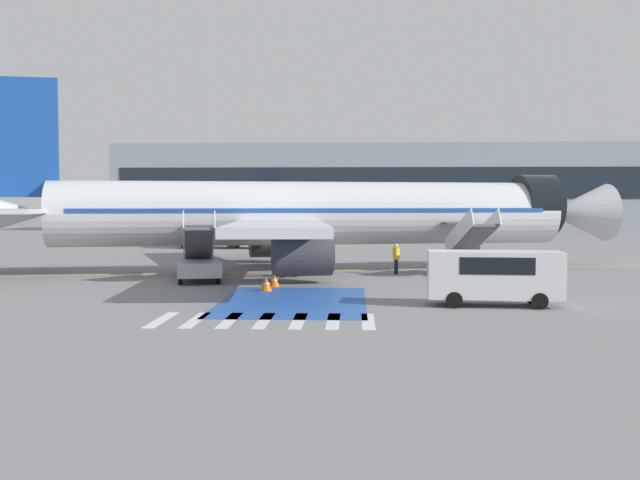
% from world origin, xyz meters
% --- Properties ---
extents(ground_plane, '(600.00, 600.00, 0.00)m').
position_xyz_m(ground_plane, '(0.00, 0.00, 0.00)').
color(ground_plane, slate).
extents(apron_leadline_yellow, '(72.30, 16.75, 0.01)m').
position_xyz_m(apron_leadline_yellow, '(-0.47, 0.42, 0.00)').
color(apron_leadline_yellow, gold).
rests_on(apron_leadline_yellow, ground_plane).
extents(apron_stand_patch_blue, '(6.00, 10.03, 0.01)m').
position_xyz_m(apron_stand_patch_blue, '(-0.47, -13.37, 0.00)').
color(apron_stand_patch_blue, '#2856A8').
rests_on(apron_stand_patch_blue, ground_plane).
extents(apron_walkway_bar_0, '(0.44, 3.60, 0.01)m').
position_xyz_m(apron_walkway_bar_0, '(-4.67, -18.54, 0.00)').
color(apron_walkway_bar_0, silver).
rests_on(apron_walkway_bar_0, ground_plane).
extents(apron_walkway_bar_1, '(0.44, 3.60, 0.01)m').
position_xyz_m(apron_walkway_bar_1, '(-3.47, -18.54, 0.00)').
color(apron_walkway_bar_1, silver).
rests_on(apron_walkway_bar_1, ground_plane).
extents(apron_walkway_bar_2, '(0.44, 3.60, 0.01)m').
position_xyz_m(apron_walkway_bar_2, '(-2.27, -18.54, 0.00)').
color(apron_walkway_bar_2, silver).
rests_on(apron_walkway_bar_2, ground_plane).
extents(apron_walkway_bar_3, '(0.44, 3.60, 0.01)m').
position_xyz_m(apron_walkway_bar_3, '(-1.07, -18.54, 0.00)').
color(apron_walkway_bar_3, silver).
rests_on(apron_walkway_bar_3, ground_plane).
extents(apron_walkway_bar_4, '(0.44, 3.60, 0.01)m').
position_xyz_m(apron_walkway_bar_4, '(0.13, -18.54, 0.00)').
color(apron_walkway_bar_4, silver).
rests_on(apron_walkway_bar_4, ground_plane).
extents(apron_walkway_bar_5, '(0.44, 3.60, 0.01)m').
position_xyz_m(apron_walkway_bar_5, '(1.33, -18.54, 0.00)').
color(apron_walkway_bar_5, silver).
rests_on(apron_walkway_bar_5, ground_plane).
extents(apron_walkway_bar_6, '(0.44, 3.60, 0.01)m').
position_xyz_m(apron_walkway_bar_6, '(2.53, -18.54, 0.00)').
color(apron_walkway_bar_6, silver).
rests_on(apron_walkway_bar_6, ground_plane).
extents(airliner, '(39.73, 31.36, 11.03)m').
position_xyz_m(airliner, '(-1.13, 0.26, 3.43)').
color(airliner, silver).
rests_on(airliner, ground_plane).
extents(boarding_stairs_forward, '(3.22, 5.53, 3.80)m').
position_xyz_m(boarding_stairs_forward, '(8.59, -2.05, 0.96)').
color(boarding_stairs_forward, '#ADB2BA').
rests_on(boarding_stairs_forward, ground_plane).
extents(boarding_stairs_aft, '(3.22, 5.53, 3.71)m').
position_xyz_m(boarding_stairs_aft, '(-6.09, -5.42, 0.95)').
color(boarding_stairs_aft, '#ADB2BA').
rests_on(boarding_stairs_aft, ground_plane).
extents(fuel_tanker, '(9.36, 2.70, 3.64)m').
position_xyz_m(fuel_tanker, '(-9.52, 23.02, 1.85)').
color(fuel_tanker, '#38383D').
rests_on(fuel_tanker, ground_plane).
extents(service_van_1, '(5.31, 2.14, 2.17)m').
position_xyz_m(service_van_1, '(7.59, -14.41, 1.30)').
color(service_van_1, silver).
rests_on(service_van_1, ground_plane).
extents(ground_crew_0, '(0.48, 0.44, 1.77)m').
position_xyz_m(ground_crew_0, '(-1.87, -3.58, 1.02)').
color(ground_crew_0, black).
rests_on(ground_crew_0, ground_plane).
extents(ground_crew_1, '(0.40, 0.49, 1.77)m').
position_xyz_m(ground_crew_1, '(4.45, -1.34, 1.02)').
color(ground_crew_1, '#191E38').
rests_on(ground_crew_1, ground_plane).
extents(traffic_cone_0, '(0.53, 0.53, 0.59)m').
position_xyz_m(traffic_cone_0, '(-1.84, -7.92, 0.29)').
color(traffic_cone_0, orange).
rests_on(traffic_cone_0, ground_plane).
extents(traffic_cone_1, '(0.56, 0.56, 0.62)m').
position_xyz_m(traffic_cone_1, '(-2.03, -9.76, 0.31)').
color(traffic_cone_1, orange).
rests_on(traffic_cone_1, ground_plane).
extents(terminal_building, '(75.96, 12.10, 12.57)m').
position_xyz_m(terminal_building, '(5.17, 67.01, 6.29)').
color(terminal_building, '#89939E').
rests_on(terminal_building, ground_plane).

